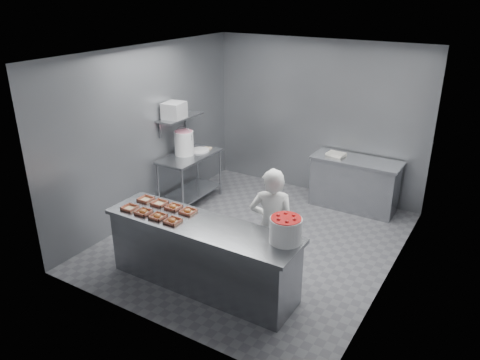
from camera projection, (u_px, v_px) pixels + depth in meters
The scene contains 24 objects.
floor at pixel (254, 240), 7.18m from camera, with size 4.50×4.50×0.00m, color #4C4C51.
ceiling at pixel (257, 53), 6.10m from camera, with size 4.50×4.50×0.00m, color white.
wall_back at pixel (317, 119), 8.41m from camera, with size 4.00×0.04×2.80m, color slate.
wall_left at pixel (149, 133), 7.60m from camera, with size 0.04×4.50×2.80m, color slate.
wall_right at pixel (398, 183), 5.68m from camera, with size 0.04×4.50×2.80m, color slate.
service_counter at pixel (202, 255), 5.94m from camera, with size 2.60×0.70×0.90m.
prep_table at pixel (190, 171), 8.22m from camera, with size 0.60×1.20×0.90m.
back_counter at pixel (354, 184), 8.07m from camera, with size 1.50×0.60×0.90m.
wall_shelf at pixel (180, 117), 7.93m from camera, with size 0.35×0.90×0.03m, color slate.
tray_0 at pixel (130, 208), 6.14m from camera, with size 0.19×0.18×0.04m.
tray_1 at pixel (143, 212), 6.02m from camera, with size 0.19×0.18×0.06m.
tray_2 at pixel (158, 216), 5.91m from camera, with size 0.19×0.18×0.06m.
tray_3 at pixel (173, 221), 5.79m from camera, with size 0.19×0.18×0.06m.
tray_4 at pixel (146, 199), 6.38m from camera, with size 0.19×0.18×0.04m.
tray_5 at pixel (159, 203), 6.27m from camera, with size 0.19×0.18×0.04m.
tray_6 at pixel (173, 207), 6.15m from camera, with size 0.19×0.18×0.06m.
tray_7 at pixel (188, 211), 6.04m from camera, with size 0.19×0.18×0.06m.
worker at pixel (272, 226), 5.97m from camera, with size 0.57×0.38×1.57m, color white.
strawberry_tub at pixel (286, 229), 5.31m from camera, with size 0.37×0.37×0.31m.
glaze_bucket at pixel (184, 142), 8.04m from camera, with size 0.35×0.33×0.51m.
bucket_lid at pixel (200, 150), 8.29m from camera, with size 0.33×0.33×0.03m, color white.
rag at pixel (208, 148), 8.41m from camera, with size 0.14×0.12×0.02m, color #CCB28C.
appliance at pixel (174, 110), 7.76m from camera, with size 0.31×0.36×0.27m, color gray.
paper_stack at pixel (336, 154), 8.07m from camera, with size 0.30×0.22×0.05m, color silver.
Camera 1 is at (3.07, -5.47, 3.63)m, focal length 35.00 mm.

